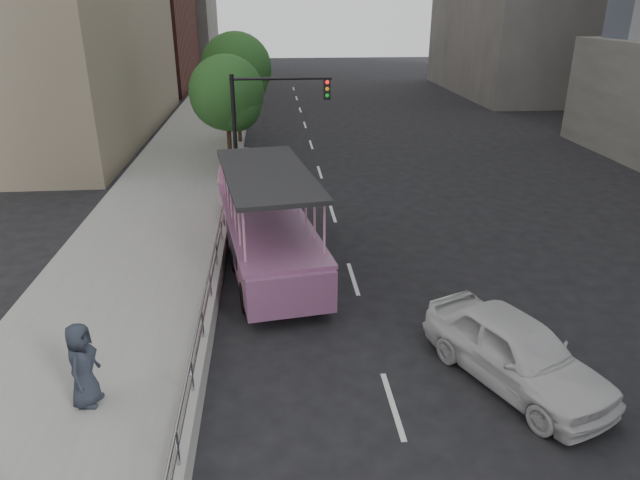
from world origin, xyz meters
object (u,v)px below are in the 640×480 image
duck_boat (263,220)px  street_tree_near (229,96)px  street_tree_far (238,71)px  pedestrian_far (82,365)px  car (516,351)px  parking_sign (229,180)px  traffic_signal (263,116)px

duck_boat → street_tree_near: 10.23m
duck_boat → street_tree_far: size_ratio=1.55×
pedestrian_far → street_tree_far: street_tree_far is taller
car → pedestrian_far: (-9.12, -0.35, 0.42)m
duck_boat → street_tree_far: (-1.36, 15.76, 3.10)m
parking_sign → traffic_signal: size_ratio=0.54×
street_tree_near → car: bearing=-67.6°
car → street_tree_near: bearing=88.3°
duck_boat → pedestrian_far: size_ratio=5.48×
pedestrian_far → street_tree_far: 23.96m
car → pedestrian_far: 9.14m
car → duck_boat: bearing=102.4°
traffic_signal → street_tree_near: size_ratio=0.91×
pedestrian_far → street_tree_far: size_ratio=0.28×
duck_boat → traffic_signal: (0.04, 6.33, 2.30)m
street_tree_near → parking_sign: bearing=-87.5°
street_tree_far → pedestrian_far: bearing=-95.3°
parking_sign → traffic_signal: traffic_signal is taller
car → street_tree_near: (-7.14, 17.31, 3.03)m
pedestrian_far → street_tree_near: (1.98, 17.66, 2.61)m
traffic_signal → street_tree_far: size_ratio=0.81×
pedestrian_far → traffic_signal: (3.57, 14.23, 2.29)m
duck_boat → street_tree_near: street_tree_near is taller
street_tree_far → duck_boat: bearing=-85.1°
traffic_signal → duck_boat: bearing=-90.4°
street_tree_near → street_tree_far: street_tree_far is taller
pedestrian_far → parking_sign: parking_sign is taller
car → street_tree_near: street_tree_near is taller
car → street_tree_far: size_ratio=0.72×
traffic_signal → street_tree_far: bearing=98.4°
car → street_tree_far: (-6.94, 23.31, 3.52)m
duck_boat → parking_sign: (-1.25, 2.90, 0.56)m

